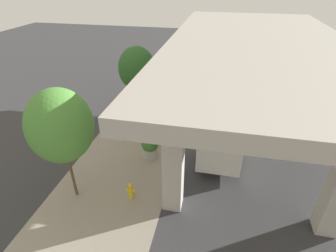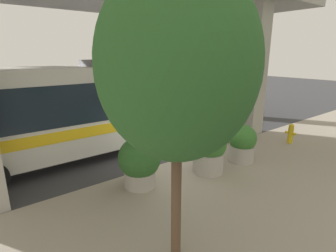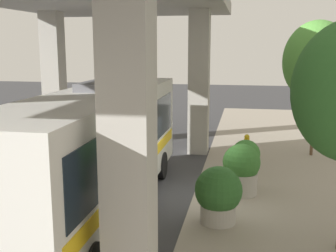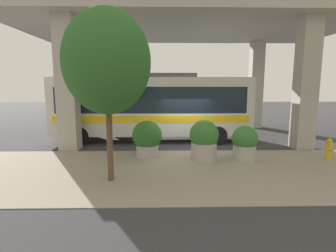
% 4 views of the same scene
% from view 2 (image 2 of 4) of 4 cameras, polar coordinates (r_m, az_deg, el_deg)
% --- Properties ---
extents(ground_plane, '(80.00, 80.00, 0.00)m').
position_cam_2_polar(ground_plane, '(10.29, 0.36, -7.85)').
color(ground_plane, '#38383A').
rests_on(ground_plane, ground).
extents(sidewalk_strip, '(6.00, 40.00, 0.02)m').
position_cam_2_polar(sidewalk_strip, '(8.38, 13.53, -14.00)').
color(sidewalk_strip, gray).
rests_on(sidewalk_strip, ground).
extents(overpass, '(9.40, 19.68, 7.06)m').
position_cam_2_polar(overpass, '(13.01, -11.65, 24.59)').
color(overpass, '#ADA89E').
rests_on(overpass, ground).
extents(bus, '(2.56, 10.99, 3.85)m').
position_cam_2_polar(bus, '(10.95, -15.65, 4.39)').
color(bus, silver).
rests_on(bus, ground).
extents(fire_hydrant, '(0.51, 0.25, 0.95)m').
position_cam_2_polar(fire_hydrant, '(13.50, 25.13, -1.48)').
color(fire_hydrant, gold).
rests_on(fire_hydrant, ground).
extents(planter_front, '(1.06, 1.06, 1.49)m').
position_cam_2_polar(planter_front, '(10.46, 15.84, -3.67)').
color(planter_front, '#ADA89E').
rests_on(planter_front, ground).
extents(planter_middle, '(1.24, 1.24, 1.72)m').
position_cam_2_polar(planter_middle, '(9.26, 8.85, -4.95)').
color(planter_middle, '#ADA89E').
rests_on(planter_middle, ground).
extents(planter_back, '(1.32, 1.32, 1.63)m').
position_cam_2_polar(planter_back, '(8.25, -6.19, -7.79)').
color(planter_back, '#ADA89E').
rests_on(planter_back, ground).
extents(street_tree_far, '(2.75, 2.75, 5.54)m').
position_cam_2_polar(street_tree_far, '(4.49, 2.07, 12.91)').
color(street_tree_far, brown).
rests_on(street_tree_far, ground).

